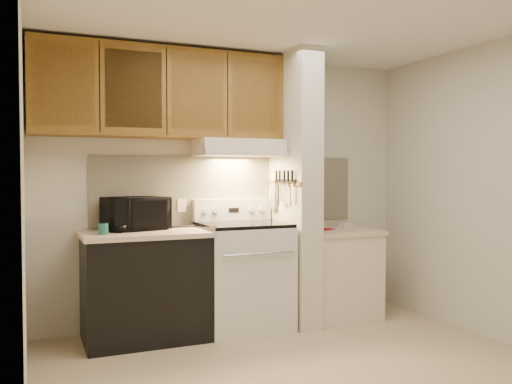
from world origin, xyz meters
TOP-DOWN VIEW (x-y plane):
  - floor at (0.00, 0.00)m, footprint 3.60×3.60m
  - ceiling at (0.00, 0.00)m, footprint 3.60×3.60m
  - wall_back at (0.00, 1.50)m, footprint 3.60×2.50m
  - wall_left at (-1.80, 0.00)m, footprint 0.02×3.00m
  - wall_right at (1.80, 0.00)m, footprint 0.02×3.00m
  - backsplash at (0.00, 1.49)m, footprint 2.60×0.02m
  - range_body at (0.00, 1.16)m, footprint 0.76×0.65m
  - oven_window at (0.00, 0.84)m, footprint 0.50×0.01m
  - oven_handle at (0.00, 0.80)m, footprint 0.65×0.02m
  - cooktop at (0.00, 1.16)m, footprint 0.74×0.64m
  - range_backguard at (0.00, 1.44)m, footprint 0.76×0.08m
  - range_display at (0.00, 1.40)m, footprint 0.10×0.01m
  - range_knob_left_outer at (-0.28, 1.40)m, footprint 0.05×0.02m
  - range_knob_left_inner at (-0.18, 1.40)m, footprint 0.05×0.02m
  - range_knob_right_inner at (0.18, 1.40)m, footprint 0.05×0.02m
  - range_knob_right_outer at (0.28, 1.40)m, footprint 0.05×0.02m
  - dishwasher_front at (-0.88, 1.17)m, footprint 1.00×0.63m
  - left_countertop at (-0.88, 1.17)m, footprint 1.04×0.67m
  - spoon_rest at (-0.48, 1.36)m, footprint 0.23×0.08m
  - teal_jar at (-1.23, 1.06)m, footprint 0.10×0.10m
  - outlet at (-0.48, 1.48)m, footprint 0.08×0.01m
  - microwave at (-0.93, 1.31)m, footprint 0.58×0.47m
  - partition_pillar at (0.51, 1.15)m, footprint 0.22×0.70m
  - pillar_trim at (0.39, 1.15)m, footprint 0.01×0.70m
  - knife_strip at (0.39, 1.10)m, footprint 0.02×0.42m
  - knife_blade_a at (0.38, 0.93)m, footprint 0.01×0.03m
  - knife_handle_a at (0.38, 0.93)m, footprint 0.02×0.02m
  - knife_blade_b at (0.38, 1.03)m, footprint 0.01×0.04m
  - knife_handle_b at (0.38, 1.02)m, footprint 0.02×0.02m
  - knife_blade_c at (0.38, 1.11)m, footprint 0.01×0.04m
  - knife_handle_c at (0.38, 1.09)m, footprint 0.02×0.02m
  - knife_blade_d at (0.38, 1.17)m, footprint 0.01×0.04m
  - knife_handle_d at (0.38, 1.19)m, footprint 0.02×0.02m
  - knife_blade_e at (0.38, 1.27)m, footprint 0.01×0.04m
  - knife_handle_e at (0.38, 1.26)m, footprint 0.02×0.02m
  - oven_mitt at (0.38, 1.32)m, footprint 0.03×0.10m
  - right_cab_base at (0.97, 1.15)m, footprint 0.70×0.60m
  - right_countertop at (0.97, 1.15)m, footprint 0.74×0.64m
  - red_folder at (0.80, 1.25)m, footprint 0.29×0.34m
  - white_box at (1.19, 1.33)m, footprint 0.16×0.13m
  - range_hood at (0.00, 1.28)m, footprint 0.78×0.44m
  - hood_lip at (0.00, 1.07)m, footprint 0.78×0.04m
  - upper_cabinets at (-0.69, 1.32)m, footprint 2.18×0.33m
  - cab_door_a at (-1.51, 1.17)m, footprint 0.46×0.01m
  - cab_gap_a at (-1.23, 1.16)m, footprint 0.01×0.01m
  - cab_door_b at (-0.96, 1.17)m, footprint 0.46×0.01m
  - cab_gap_b at (-0.69, 1.16)m, footprint 0.01×0.01m
  - cab_door_c at (-0.42, 1.17)m, footprint 0.46×0.01m
  - cab_gap_c at (-0.14, 1.16)m, footprint 0.01×0.01m
  - cab_door_d at (0.13, 1.17)m, footprint 0.46×0.01m

SIDE VIEW (x-z plane):
  - floor at x=0.00m, z-range 0.00..0.00m
  - right_cab_base at x=0.97m, z-range 0.00..0.81m
  - dishwasher_front at x=-0.88m, z-range 0.00..0.87m
  - range_body at x=0.00m, z-range 0.00..0.92m
  - oven_window at x=0.00m, z-range 0.35..0.65m
  - oven_handle at x=0.00m, z-range 0.71..0.73m
  - right_countertop at x=0.97m, z-range 0.81..0.85m
  - red_folder at x=0.80m, z-range 0.85..0.86m
  - white_box at x=1.19m, z-range 0.85..0.89m
  - left_countertop at x=-0.88m, z-range 0.87..0.91m
  - spoon_rest at x=-0.48m, z-range 0.91..0.93m
  - cooktop at x=0.00m, z-range 0.92..0.95m
  - teal_jar at x=-1.23m, z-range 0.91..1.00m
  - range_backguard at x=0.00m, z-range 0.95..1.15m
  - range_display at x=0.00m, z-range 1.03..1.07m
  - range_knob_left_outer at x=-0.28m, z-range 1.03..1.07m
  - range_knob_left_inner at x=-0.18m, z-range 1.03..1.07m
  - range_knob_right_inner at x=0.18m, z-range 1.03..1.07m
  - range_knob_right_outer at x=0.28m, z-range 1.03..1.07m
  - microwave at x=-0.93m, z-range 0.91..1.19m
  - outlet at x=-0.48m, z-range 1.04..1.16m
  - oven_mitt at x=0.38m, z-range 1.06..1.30m
  - knife_blade_c at x=0.38m, z-range 1.10..1.30m
  - knife_blade_b at x=0.38m, z-range 1.12..1.30m
  - knife_blade_e at x=0.38m, z-range 1.12..1.30m
  - knife_blade_a at x=0.38m, z-range 1.14..1.30m
  - knife_blade_d at x=0.38m, z-range 1.14..1.30m
  - backsplash at x=0.00m, z-range 0.92..1.55m
  - wall_back at x=0.00m, z-range 1.24..1.26m
  - wall_left at x=-1.80m, z-range 0.00..2.50m
  - wall_right at x=1.80m, z-range 0.00..2.50m
  - partition_pillar at x=0.51m, z-range 0.00..2.50m
  - pillar_trim at x=0.39m, z-range 1.28..1.32m
  - knife_strip at x=0.39m, z-range 1.30..1.34m
  - knife_handle_a at x=0.38m, z-range 1.32..1.42m
  - knife_handle_b at x=0.38m, z-range 1.32..1.42m
  - knife_handle_c at x=0.38m, z-range 1.32..1.42m
  - knife_handle_d at x=0.38m, z-range 1.32..1.42m
  - knife_handle_e at x=0.38m, z-range 1.32..1.42m
  - hood_lip at x=0.00m, z-range 1.55..1.61m
  - range_hood at x=0.00m, z-range 1.55..1.70m
  - upper_cabinets at x=-0.69m, z-range 1.70..2.47m
  - cab_door_a at x=-1.51m, z-range 1.77..2.40m
  - cab_gap_a at x=-1.23m, z-range 1.72..2.45m
  - cab_door_b at x=-0.96m, z-range 1.77..2.40m
  - cab_gap_b at x=-0.69m, z-range 1.72..2.45m
  - cab_door_c at x=-0.42m, z-range 1.77..2.40m
  - cab_gap_c at x=-0.14m, z-range 1.72..2.45m
  - cab_door_d at x=0.13m, z-range 1.77..2.40m
  - ceiling at x=0.00m, z-range 2.50..2.50m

